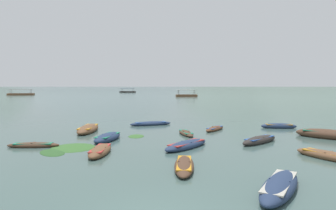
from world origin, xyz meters
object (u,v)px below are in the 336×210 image
(rowboat_0, at_px, (279,126))
(rowboat_3, at_px, (280,186))
(rowboat_10, at_px, (108,137))
(rowboat_9, at_px, (100,151))
(rowboat_12, at_px, (260,140))
(ferry_2, at_px, (21,94))
(rowboat_6, at_px, (328,156))
(ferry_1, at_px, (128,92))
(ferry_0, at_px, (186,95))
(rowboat_5, at_px, (88,129))
(rowboat_13, at_px, (186,133))
(rowboat_2, at_px, (33,145))
(rowboat_7, at_px, (151,124))
(rowboat_4, at_px, (215,129))
(rowboat_1, at_px, (184,165))
(rowboat_8, at_px, (187,145))
(rowboat_11, at_px, (328,135))

(rowboat_0, xyz_separation_m, rowboat_3, (-4.79, -16.27, 0.02))
(rowboat_10, bearing_deg, rowboat_9, -80.32)
(rowboat_12, distance_m, ferry_2, 118.36)
(rowboat_6, xyz_separation_m, ferry_1, (-40.31, 145.96, 0.29))
(rowboat_12, relative_size, ferry_2, 0.34)
(rowboat_9, distance_m, ferry_0, 86.65)
(rowboat_5, bearing_deg, ferry_0, 84.48)
(rowboat_5, xyz_separation_m, rowboat_9, (3.34, -7.78, -0.05))
(rowboat_6, xyz_separation_m, ferry_2, (-73.61, 98.81, 0.29))
(rowboat_9, bearing_deg, rowboat_0, 40.18)
(rowboat_3, relative_size, rowboat_13, 1.34)
(rowboat_2, distance_m, rowboat_5, 6.42)
(rowboat_3, relative_size, rowboat_7, 1.03)
(rowboat_4, bearing_deg, rowboat_9, -127.58)
(rowboat_7, bearing_deg, rowboat_1, -77.05)
(rowboat_10, xyz_separation_m, rowboat_12, (10.28, -0.22, -0.01))
(rowboat_1, height_order, rowboat_8, rowboat_8)
(rowboat_5, distance_m, rowboat_13, 8.10)
(rowboat_4, xyz_separation_m, rowboat_10, (-7.82, -5.18, 0.06))
(rowboat_0, xyz_separation_m, rowboat_8, (-8.14, -8.98, -0.00))
(rowboat_12, xyz_separation_m, ferry_2, (-71.11, 94.62, 0.27))
(rowboat_8, bearing_deg, rowboat_0, 47.81)
(rowboat_7, height_order, rowboat_11, rowboat_11)
(rowboat_11, bearing_deg, rowboat_10, -173.01)
(rowboat_10, distance_m, rowboat_11, 15.73)
(rowboat_10, bearing_deg, rowboat_4, 33.49)
(rowboat_1, bearing_deg, rowboat_10, 128.73)
(rowboat_3, height_order, rowboat_4, rowboat_3)
(rowboat_13, bearing_deg, rowboat_8, -89.18)
(rowboat_13, bearing_deg, rowboat_2, -150.41)
(rowboat_0, bearing_deg, rowboat_8, -132.19)
(rowboat_11, xyz_separation_m, rowboat_12, (-5.33, -2.13, -0.07))
(rowboat_2, xyz_separation_m, rowboat_4, (11.76, 7.76, 0.01))
(rowboat_1, relative_size, rowboat_9, 1.07)
(rowboat_3, relative_size, rowboat_11, 0.95)
(rowboat_2, bearing_deg, rowboat_13, 29.59)
(rowboat_1, bearing_deg, rowboat_5, 127.62)
(rowboat_9, bearing_deg, rowboat_8, 21.96)
(rowboat_4, distance_m, ferry_2, 112.58)
(rowboat_0, bearing_deg, rowboat_5, -169.14)
(rowboat_3, height_order, rowboat_12, rowboat_3)
(rowboat_0, height_order, rowboat_5, rowboat_5)
(rowboat_8, xyz_separation_m, rowboat_11, (10.14, 4.07, 0.08))
(rowboat_6, bearing_deg, rowboat_5, 152.25)
(rowboat_13, bearing_deg, ferry_1, 103.34)
(rowboat_0, distance_m, rowboat_3, 16.96)
(rowboat_0, relative_size, rowboat_10, 0.84)
(rowboat_7, xyz_separation_m, ferry_2, (-62.83, 86.39, 0.30))
(rowboat_11, xyz_separation_m, ferry_1, (-43.14, 139.64, 0.20))
(rowboat_3, relative_size, rowboat_4, 1.33)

